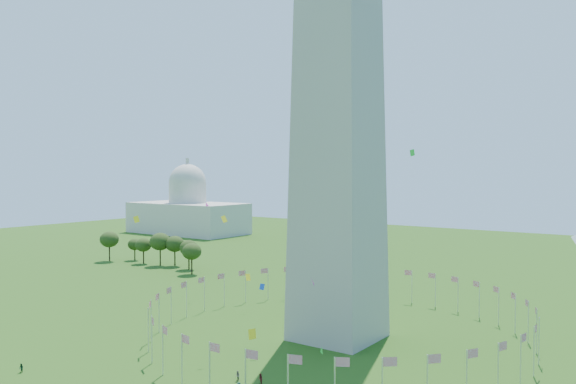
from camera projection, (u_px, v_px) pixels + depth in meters
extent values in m
cylinder|color=silver|center=(534.00, 352.00, 98.59)|extent=(0.24, 0.24, 9.00)
cylinder|color=silver|center=(539.00, 341.00, 104.58)|extent=(0.24, 0.24, 9.00)
cylinder|color=silver|center=(537.00, 331.00, 111.10)|extent=(0.24, 0.24, 9.00)
cylinder|color=silver|center=(528.00, 322.00, 117.95)|extent=(0.24, 0.24, 9.00)
cylinder|color=silver|center=(515.00, 314.00, 124.92)|extent=(0.24, 0.24, 9.00)
cylinder|color=silver|center=(499.00, 306.00, 131.79)|extent=(0.24, 0.24, 9.00)
cylinder|color=silver|center=(479.00, 300.00, 138.37)|extent=(0.24, 0.24, 9.00)
cylinder|color=silver|center=(458.00, 295.00, 144.45)|extent=(0.24, 0.24, 9.00)
cylinder|color=silver|center=(435.00, 290.00, 149.84)|extent=(0.24, 0.24, 9.00)
cylinder|color=silver|center=(412.00, 287.00, 154.38)|extent=(0.24, 0.24, 9.00)
cylinder|color=silver|center=(388.00, 284.00, 157.94)|extent=(0.24, 0.24, 9.00)
cylinder|color=silver|center=(364.00, 283.00, 160.40)|extent=(0.24, 0.24, 9.00)
cylinder|color=silver|center=(339.00, 282.00, 161.70)|extent=(0.24, 0.24, 9.00)
cylinder|color=silver|center=(315.00, 282.00, 161.78)|extent=(0.24, 0.24, 9.00)
cylinder|color=silver|center=(291.00, 282.00, 160.66)|extent=(0.24, 0.24, 9.00)
cylinder|color=silver|center=(268.00, 284.00, 158.35)|extent=(0.24, 0.24, 9.00)
cylinder|color=silver|center=(246.00, 286.00, 154.94)|extent=(0.24, 0.24, 9.00)
cylinder|color=silver|center=(224.00, 290.00, 150.53)|extent=(0.24, 0.24, 9.00)
cylinder|color=silver|center=(204.00, 294.00, 145.25)|extent=(0.24, 0.24, 9.00)
cylinder|color=silver|center=(187.00, 299.00, 139.25)|extent=(0.24, 0.24, 9.00)
cylinder|color=silver|center=(171.00, 305.00, 132.74)|extent=(0.24, 0.24, 9.00)
cylinder|color=silver|center=(159.00, 313.00, 125.89)|extent=(0.24, 0.24, 9.00)
cylinder|color=silver|center=(151.00, 321.00, 118.92)|extent=(0.24, 0.24, 9.00)
cylinder|color=silver|center=(148.00, 330.00, 112.04)|extent=(0.24, 0.24, 9.00)
cylinder|color=silver|center=(152.00, 340.00, 105.47)|extent=(0.24, 0.24, 9.00)
cylinder|color=silver|center=(163.00, 350.00, 99.39)|extent=(0.24, 0.24, 9.00)
cylinder|color=silver|center=(182.00, 360.00, 94.00)|extent=(0.24, 0.24, 9.00)
cylinder|color=silver|center=(210.00, 370.00, 89.45)|extent=(0.24, 0.24, 9.00)
cylinder|color=silver|center=(245.00, 378.00, 85.90)|extent=(0.24, 0.24, 9.00)
cylinder|color=silver|center=(288.00, 384.00, 83.43)|extent=(0.24, 0.24, 9.00)
cylinder|color=silver|center=(467.00, 379.00, 85.48)|extent=(0.24, 0.24, 9.00)
cylinder|color=silver|center=(498.00, 371.00, 88.89)|extent=(0.24, 0.24, 9.00)
cylinder|color=silver|center=(521.00, 362.00, 93.31)|extent=(0.24, 0.24, 9.00)
imported|color=#5C1517|center=(260.00, 379.00, 94.97)|extent=(1.18, 1.18, 1.93)
imported|color=#76685E|center=(238.00, 376.00, 96.69)|extent=(1.04, 0.94, 1.76)
imported|color=#173A24|center=(21.00, 368.00, 100.71)|extent=(0.86, 0.70, 1.65)
plane|color=#CC2699|center=(313.00, 282.00, 99.93)|extent=(1.18, 2.19, 2.09)
plane|color=yellow|center=(136.00, 219.00, 102.19)|extent=(0.38, 1.43, 1.44)
plane|color=#CC2699|center=(207.00, 205.00, 164.52)|extent=(0.87, 1.55, 1.59)
plane|color=blue|center=(262.00, 287.00, 112.44)|extent=(1.10, 0.94, 1.44)
plane|color=yellow|center=(224.00, 219.00, 112.98)|extent=(1.56, 0.77, 1.58)
plane|color=green|center=(412.00, 153.00, 99.61)|extent=(0.15, 1.39, 1.38)
plane|color=green|center=(322.00, 351.00, 97.37)|extent=(1.05, 0.91, 1.39)
plane|color=yellow|center=(252.00, 334.00, 92.85)|extent=(1.77, 0.55, 1.78)
plane|color=yellow|center=(248.00, 277.00, 145.35)|extent=(1.30, 1.78, 1.81)
ellipsoid|color=#344F1A|center=(109.00, 247.00, 227.31)|extent=(7.57, 7.57, 11.82)
ellipsoid|color=#344F1A|center=(135.00, 250.00, 229.82)|extent=(5.58, 5.58, 8.71)
ellipsoid|color=#344F1A|center=(144.00, 251.00, 221.19)|extent=(6.34, 6.34, 9.91)
ellipsoid|color=#344F1A|center=(160.00, 250.00, 216.30)|extent=(7.97, 7.97, 12.45)
ellipsoid|color=#344F1A|center=(175.00, 251.00, 215.58)|extent=(7.29, 7.29, 11.38)
ellipsoid|color=#344F1A|center=(189.00, 255.00, 208.05)|extent=(6.81, 6.81, 10.65)
ellipsoid|color=#344F1A|center=(192.00, 259.00, 197.92)|extent=(6.94, 6.94, 10.85)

